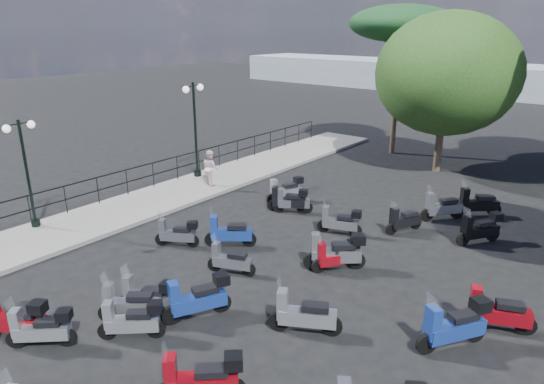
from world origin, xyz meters
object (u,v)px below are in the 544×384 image
Objects in this scene: lamp_post_1 at (26,167)px; scooter_17 at (441,208)px; scooter_9 at (230,261)px; scooter_11 at (288,200)px; scooter_14 at (148,296)px; scooter_20 at (201,380)px; scooter_28 at (496,312)px; scooter_22 at (336,256)px; scooter_3 at (229,233)px; scooter_5 at (286,191)px; scooter_2 at (177,234)px; scooter_7 at (41,329)px; scooter_29 at (477,204)px; scooter_21 at (336,252)px; pedestrian_far at (210,168)px; scooter_15 at (303,315)px; broadleaf_tree at (447,74)px; scooter_10 at (340,222)px; scooter_27 at (454,326)px; pine_2 at (402,24)px; scooter_23 at (480,229)px; scooter_8 at (198,299)px; scooter_16 at (403,221)px; scooter_4 at (292,202)px; scooter_1 at (16,320)px; scooter_13 at (130,305)px; scooter_30 at (132,321)px; lamp_post_2 at (195,124)px.

lamp_post_1 reaches higher than scooter_17.
scooter_11 reaches higher than scooter_9.
scooter_20 reaches higher than scooter_14.
scooter_22 is at bearing 64.13° from scooter_28.
scooter_3 is 0.90× the size of scooter_5.
scooter_7 is at bearing 165.88° from scooter_2.
scooter_29 is at bearing -129.04° from scooter_5.
pedestrian_far is at bearing 29.30° from scooter_21.
pedestrian_far is 0.98× the size of scooter_15.
scooter_2 is 14.94m from broadleaf_tree.
scooter_10 is 6.50m from scooter_27.
scooter_5 is 12.08m from pine_2.
scooter_5 is at bearing -89.14° from pine_2.
scooter_20 is at bearing -74.27° from pine_2.
lamp_post_1 reaches higher than scooter_23.
lamp_post_1 reaches higher than scooter_22.
scooter_15 is at bearing 110.60° from scooter_23.
scooter_8 is 1.13× the size of scooter_17.
scooter_8 is 1.09× the size of scooter_10.
scooter_3 is at bearing 158.71° from scooter_11.
scooter_4 is at bearing 37.49° from scooter_16.
pedestrian_far is at bearing 13.70° from scooter_22.
scooter_29 is (6.86, 8.87, 0.05)m from scooter_2.
scooter_1 is at bearing 116.72° from scooter_29.
scooter_3 reaches higher than scooter_13.
scooter_3 is (4.87, -3.94, -0.46)m from pedestrian_far.
broadleaf_tree reaches higher than scooter_20.
scooter_30 is (-1.94, -5.82, 0.01)m from scooter_22.
lamp_post_2 is 12.02m from broadleaf_tree.
scooter_11 is at bearing 42.68° from lamp_post_1.
scooter_15 is at bearing 154.39° from scooter_5.
scooter_21 reaches higher than scooter_10.
scooter_22 is (4.02, 7.50, -0.05)m from scooter_1.
scooter_10 is 2.72m from scooter_11.
scooter_11 is at bearing -2.15° from scooter_22.
scooter_14 is 0.19× the size of broadleaf_tree.
scooter_9 is 1.06× the size of scooter_22.
scooter_29 reaches higher than scooter_9.
scooter_9 is at bearing 114.10° from scooter_29.
scooter_22 is at bearing -66.36° from scooter_7.
scooter_17 is (4.92, 2.94, -0.00)m from scooter_11.
lamp_post_1 reaches higher than scooter_16.
pine_2 is (-3.59, 11.61, 6.50)m from scooter_10.
pine_2 is at bearing -13.43° from scooter_9.
lamp_post_1 reaches higher than scooter_14.
scooter_29 reaches higher than scooter_4.
scooter_1 is 1.02× the size of scooter_11.
scooter_17 is at bearing -43.60° from scooter_14.
scooter_22 is 0.80× the size of scooter_28.
scooter_14 reaches higher than scooter_2.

